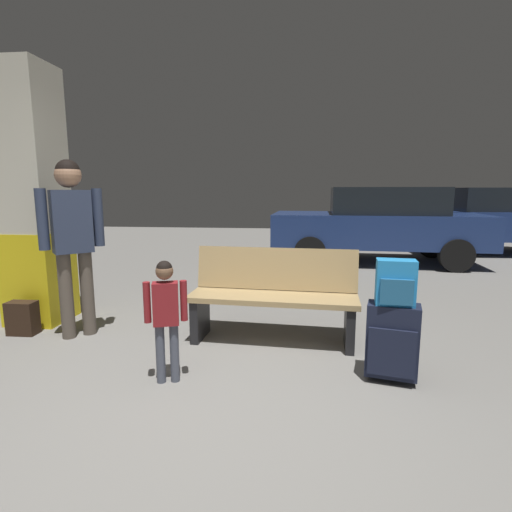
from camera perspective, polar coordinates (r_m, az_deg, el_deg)
The scene contains 10 objects.
ground_plane at distance 6.48m, azimuth 0.87°, elevation -3.95°, with size 18.00×18.00×0.10m, color gray.
structural_pillar at distance 4.93m, azimuth -29.45°, elevation 7.18°, with size 0.57×0.57×2.74m.
bench at distance 3.85m, azimuth 2.54°, elevation -5.75°, with size 1.63×0.62×0.89m.
suitcase at distance 3.24m, azimuth 18.98°, elevation -11.46°, with size 0.41×0.30×0.60m.
backpack_bright at distance 3.11m, azimuth 19.44°, elevation -3.68°, with size 0.30×0.22×0.34m.
child at distance 3.05m, azimuth -12.87°, elevation -7.38°, with size 0.31×0.18×0.94m.
adult at distance 4.23m, azimuth -24.94°, elevation 3.45°, with size 0.47×0.43×1.74m.
backpack_dark_floor at distance 4.71m, azimuth -30.49°, elevation -7.71°, with size 0.28×0.20×0.34m.
parked_car_near at distance 8.38m, azimuth 17.18°, elevation 4.58°, with size 4.17×1.93×1.51m.
parked_car_side at distance 10.84m, azimuth 31.98°, elevation 4.58°, with size 4.15×1.91×1.51m.
Camera 1 is at (0.61, -2.28, 1.44)m, focal length 27.82 mm.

